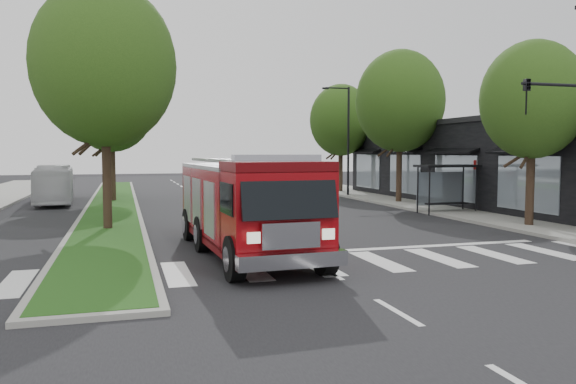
% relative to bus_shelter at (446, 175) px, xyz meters
% --- Properties ---
extents(ground, '(140.00, 140.00, 0.00)m').
position_rel_bus_shelter_xyz_m(ground, '(-11.20, -8.15, -2.04)').
color(ground, black).
rests_on(ground, ground).
extents(sidewalk_right, '(5.00, 80.00, 0.15)m').
position_rel_bus_shelter_xyz_m(sidewalk_right, '(1.30, 1.85, -1.96)').
color(sidewalk_right, gray).
rests_on(sidewalk_right, ground).
extents(median, '(3.00, 50.00, 0.15)m').
position_rel_bus_shelter_xyz_m(median, '(-17.20, 9.85, -1.96)').
color(median, gray).
rests_on(median, ground).
extents(storefront_row, '(8.00, 30.00, 5.00)m').
position_rel_bus_shelter_xyz_m(storefront_row, '(5.80, 1.85, 0.46)').
color(storefront_row, black).
rests_on(storefront_row, ground).
extents(bus_shelter, '(3.20, 1.60, 2.61)m').
position_rel_bus_shelter_xyz_m(bus_shelter, '(0.00, 0.00, 0.00)').
color(bus_shelter, black).
rests_on(bus_shelter, ground).
extents(tree_right_near, '(4.40, 4.40, 8.05)m').
position_rel_bus_shelter_xyz_m(tree_right_near, '(0.30, -6.15, 3.47)').
color(tree_right_near, black).
rests_on(tree_right_near, ground).
extents(tree_right_mid, '(5.60, 5.60, 9.72)m').
position_rel_bus_shelter_xyz_m(tree_right_mid, '(0.30, 5.85, 4.45)').
color(tree_right_mid, black).
rests_on(tree_right_mid, ground).
extents(tree_right_far, '(5.00, 5.00, 8.73)m').
position_rel_bus_shelter_xyz_m(tree_right_far, '(0.30, 15.85, 3.80)').
color(tree_right_far, black).
rests_on(tree_right_far, ground).
extents(tree_median_near, '(5.80, 5.80, 10.16)m').
position_rel_bus_shelter_xyz_m(tree_median_near, '(-17.20, -2.15, 4.77)').
color(tree_median_near, black).
rests_on(tree_median_near, ground).
extents(tree_median_far, '(5.60, 5.60, 9.72)m').
position_rel_bus_shelter_xyz_m(tree_median_far, '(-17.20, 11.85, 4.45)').
color(tree_median_far, black).
rests_on(tree_median_far, ground).
extents(streetlight_right_far, '(2.11, 0.20, 8.00)m').
position_rel_bus_shelter_xyz_m(streetlight_right_far, '(-0.85, 11.85, 2.44)').
color(streetlight_right_far, black).
rests_on(streetlight_right_far, ground).
extents(fire_engine, '(3.23, 9.41, 3.22)m').
position_rel_bus_shelter_xyz_m(fire_engine, '(-12.82, -8.88, -0.49)').
color(fire_engine, '#540407').
rests_on(fire_engine, ground).
extents(city_bus, '(2.62, 8.97, 2.47)m').
position_rel_bus_shelter_xyz_m(city_bus, '(-20.78, 12.16, -0.81)').
color(city_bus, silver).
rests_on(city_bus, ground).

